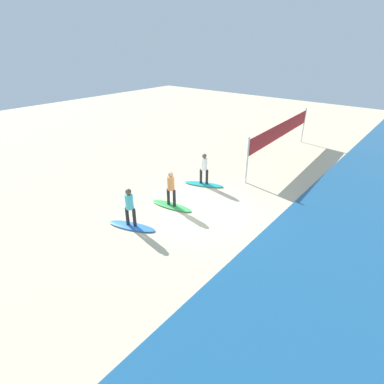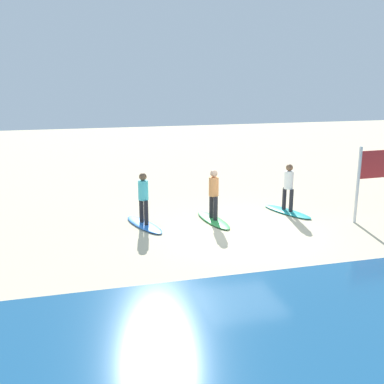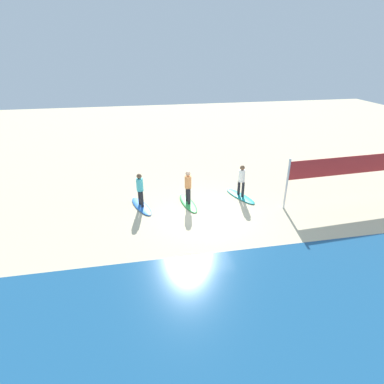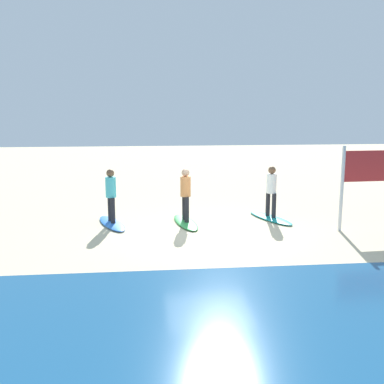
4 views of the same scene
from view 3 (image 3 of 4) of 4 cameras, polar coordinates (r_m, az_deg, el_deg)
ground_plane at (r=14.34m, az=2.36°, el=-4.19°), size 60.00×60.00×0.00m
surfboard_teal at (r=16.15m, az=8.89°, el=-0.76°), size 1.28×2.16×0.09m
surfer_teal at (r=15.74m, az=9.13°, el=2.49°), size 0.32×0.44×1.64m
surfboard_green at (r=15.26m, az=-0.72°, el=-2.05°), size 0.87×2.16×0.09m
surfer_green at (r=14.83m, az=-0.74°, el=1.36°), size 0.32×0.46×1.64m
surfboard_blue at (r=15.17m, az=-9.30°, el=-2.59°), size 1.22×2.17×0.09m
surfer_blue at (r=14.74m, az=-9.57°, el=0.83°), size 0.32×0.44×1.64m
volleyball_net at (r=17.50m, az=30.18°, el=4.28°), size 9.09×0.58×2.50m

